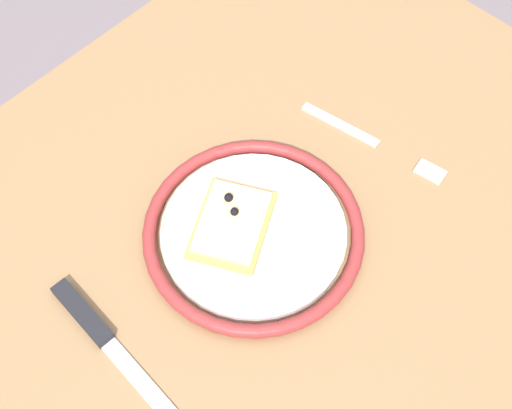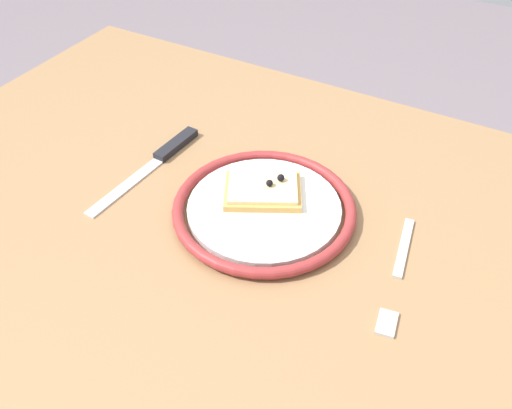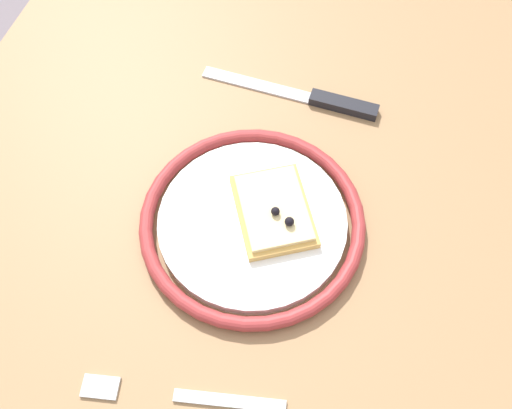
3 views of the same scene
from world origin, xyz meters
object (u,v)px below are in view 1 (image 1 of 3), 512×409
at_px(knife, 101,334).
at_px(fork, 373,142).
at_px(dining_table, 240,311).
at_px(plate, 254,233).
at_px(pizza_slice_near, 232,224).

relative_size(knife, fork, 1.20).
bearing_deg(dining_table, plate, -153.96).
relative_size(plate, fork, 1.28).
height_order(dining_table, pizza_slice_near, pizza_slice_near).
xyz_separation_m(pizza_slice_near, knife, (0.19, -0.02, -0.02)).
xyz_separation_m(plate, fork, (-0.20, 0.02, -0.01)).
height_order(knife, fork, knife).
bearing_deg(fork, knife, -7.63).
bearing_deg(pizza_slice_near, dining_table, 50.08).
height_order(dining_table, knife, knife).
relative_size(plate, knife, 1.07).
distance_m(pizza_slice_near, fork, 0.22).
distance_m(dining_table, plate, 0.11).
distance_m(knife, fork, 0.41).
relative_size(dining_table, knife, 4.52).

